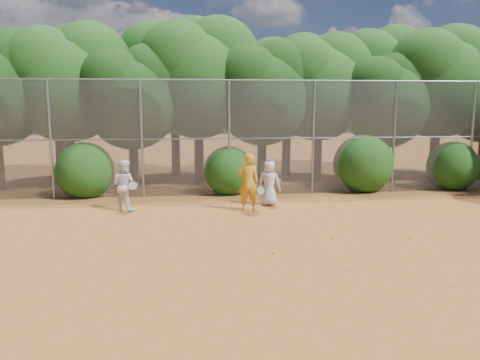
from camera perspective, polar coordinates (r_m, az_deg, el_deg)
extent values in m
plane|color=#935221|center=(10.99, 6.67, -7.67)|extent=(80.00, 80.00, 0.00)
cylinder|color=gray|center=(16.93, -22.08, 4.55)|extent=(0.09, 0.09, 4.00)
cylinder|color=gray|center=(16.36, -11.89, 4.89)|extent=(0.09, 0.09, 4.00)
cylinder|color=gray|center=(16.34, -1.33, 5.08)|extent=(0.09, 0.09, 4.00)
cylinder|color=gray|center=(16.86, 8.92, 5.10)|extent=(0.09, 0.09, 4.00)
cylinder|color=gray|center=(17.88, 18.28, 4.97)|extent=(0.09, 0.09, 4.00)
cylinder|color=gray|center=(19.31, 26.44, 4.76)|extent=(0.09, 0.09, 4.00)
cylinder|color=gray|center=(16.44, 2.20, 12.07)|extent=(20.00, 0.05, 0.05)
cylinder|color=gray|center=(16.46, 2.15, 5.10)|extent=(20.00, 0.04, 0.04)
cube|color=slate|center=(16.46, 2.15, 5.10)|extent=(20.00, 0.02, 4.00)
sphere|color=black|center=(19.72, -25.59, 12.10)|extent=(3.05, 3.05, 3.05)
cylinder|color=black|center=(19.40, -19.96, 2.98)|extent=(0.38, 0.38, 2.52)
sphere|color=#164310|center=(19.31, -20.37, 10.28)|extent=(4.03, 4.03, 4.03)
sphere|color=#164310|center=(19.58, -17.90, 13.35)|extent=(3.23, 3.23, 3.23)
sphere|color=#164310|center=(19.24, -22.81, 12.56)|extent=(3.02, 3.02, 3.02)
cylinder|color=black|center=(18.29, -12.81, 2.41)|extent=(0.36, 0.36, 2.17)
sphere|color=black|center=(18.17, -13.06, 9.08)|extent=(3.47, 3.47, 3.47)
sphere|color=black|center=(18.47, -10.84, 11.85)|extent=(2.78, 2.78, 2.78)
sphere|color=black|center=(18.00, -15.19, 11.21)|extent=(2.60, 2.60, 2.60)
cylinder|color=black|center=(19.14, -5.03, 3.64)|extent=(0.39, 0.39, 2.66)
sphere|color=#164310|center=(19.06, -5.14, 11.46)|extent=(4.26, 4.26, 4.26)
sphere|color=#164310|center=(19.59, -2.64, 14.54)|extent=(3.40, 3.40, 3.40)
sphere|color=#164310|center=(18.80, -7.50, 14.05)|extent=(3.19, 3.19, 3.19)
cylinder|color=black|center=(18.78, 2.68, 2.96)|extent=(0.37, 0.37, 2.27)
sphere|color=black|center=(18.67, 2.73, 9.78)|extent=(3.64, 3.64, 3.64)
sphere|color=black|center=(19.18, 4.78, 12.47)|extent=(2.91, 2.91, 2.91)
sphere|color=black|center=(18.33, 0.87, 12.08)|extent=(2.73, 2.73, 2.73)
cylinder|color=black|center=(20.08, 9.40, 3.51)|extent=(0.38, 0.38, 2.45)
sphere|color=#164310|center=(19.99, 9.59, 10.37)|extent=(3.92, 3.92, 3.92)
sphere|color=#164310|center=(20.63, 11.51, 13.00)|extent=(3.14, 3.14, 3.14)
sphere|color=#164310|center=(19.56, 7.91, 12.74)|extent=(2.94, 2.94, 2.94)
cylinder|color=black|center=(19.99, 17.09, 2.69)|extent=(0.36, 0.36, 2.10)
sphere|color=black|center=(19.87, 17.37, 8.60)|extent=(3.36, 3.36, 3.36)
sphere|color=black|center=(20.47, 18.87, 10.88)|extent=(2.69, 2.69, 2.69)
sphere|color=black|center=(19.42, 16.15, 10.63)|extent=(2.52, 2.52, 2.52)
cylinder|color=black|center=(21.60, 22.61, 3.50)|extent=(0.39, 0.39, 2.59)
sphere|color=#164310|center=(21.52, 23.04, 10.24)|extent=(4.14, 4.14, 4.14)
sphere|color=#164310|center=(22.35, 24.58, 12.74)|extent=(3.32, 3.32, 3.32)
sphere|color=#164310|center=(20.95, 21.83, 12.63)|extent=(3.11, 3.11, 3.11)
sphere|color=black|center=(21.73, 27.01, 10.81)|extent=(2.77, 2.77, 2.77)
cylinder|color=black|center=(21.86, -21.11, 3.70)|extent=(0.39, 0.39, 2.62)
sphere|color=#164310|center=(21.79, -21.51, 10.44)|extent=(4.20, 4.20, 4.20)
sphere|color=#164310|center=(22.06, -19.22, 13.28)|extent=(3.36, 3.36, 3.36)
sphere|color=#164310|center=(21.73, -23.77, 12.53)|extent=(3.15, 3.15, 3.15)
cylinder|color=black|center=(21.33, -7.86, 4.34)|extent=(0.40, 0.40, 2.80)
sphere|color=#164310|center=(21.27, -8.02, 11.73)|extent=(4.48, 4.48, 4.48)
sphere|color=#164310|center=(21.79, -5.62, 14.66)|extent=(3.58, 3.58, 3.58)
sphere|color=#164310|center=(21.04, -10.31, 14.15)|extent=(3.36, 3.36, 3.36)
cylinder|color=black|center=(21.38, 5.67, 4.02)|extent=(0.38, 0.38, 2.52)
sphere|color=#164310|center=(21.31, 5.78, 10.65)|extent=(4.03, 4.03, 4.03)
sphere|color=#164310|center=(21.93, 7.72, 13.21)|extent=(3.23, 3.23, 3.23)
sphere|color=#164310|center=(20.91, 4.05, 12.91)|extent=(3.02, 3.02, 3.02)
cylinder|color=black|center=(23.28, 16.30, 4.38)|extent=(0.40, 0.40, 2.73)
sphere|color=#164310|center=(23.23, 16.61, 10.97)|extent=(4.37, 4.37, 4.37)
sphere|color=#164310|center=(24.04, 18.29, 13.43)|extent=(3.49, 3.49, 3.49)
sphere|color=#164310|center=(22.69, 15.21, 13.29)|extent=(3.28, 3.28, 3.28)
sphere|color=#164310|center=(17.07, -18.38, 1.41)|extent=(2.00, 2.00, 2.00)
sphere|color=#164310|center=(16.76, -1.40, 1.39)|extent=(1.80, 1.80, 1.80)
sphere|color=#164310|center=(17.85, 14.81, 2.22)|extent=(2.20, 2.20, 2.20)
sphere|color=#164310|center=(19.40, 24.50, 1.79)|extent=(1.90, 1.90, 1.90)
imported|color=orange|center=(13.99, 1.01, -0.27)|extent=(0.64, 0.42, 1.75)
torus|color=black|center=(13.88, 2.54, -1.30)|extent=(0.32, 0.18, 0.30)
cylinder|color=black|center=(14.08, 2.20, -1.38)|extent=(0.10, 0.28, 0.11)
imported|color=silver|center=(14.82, 3.58, -0.34)|extent=(0.83, 0.69, 1.45)
ellipsoid|color=#A71720|center=(14.72, 3.61, 2.29)|extent=(0.22, 0.22, 0.13)
sphere|color=yellow|center=(14.66, 4.88, 0.04)|extent=(0.07, 0.07, 0.07)
imported|color=white|center=(14.53, -13.94, -0.62)|extent=(0.94, 0.88, 1.53)
torus|color=black|center=(14.19, -12.91, -0.67)|extent=(0.32, 0.19, 0.28)
cylinder|color=black|center=(14.40, -12.88, -0.93)|extent=(0.06, 0.27, 0.15)
sphere|color=yellow|center=(12.80, 12.86, -5.25)|extent=(0.07, 0.07, 0.07)
sphere|color=yellow|center=(11.47, 11.38, -6.89)|extent=(0.07, 0.07, 0.07)
sphere|color=yellow|center=(11.97, 20.04, -6.60)|extent=(0.07, 0.07, 0.07)
sphere|color=yellow|center=(10.21, 4.09, -8.75)|extent=(0.07, 0.07, 0.07)
sphere|color=yellow|center=(16.11, 13.20, -2.29)|extent=(0.07, 0.07, 0.07)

